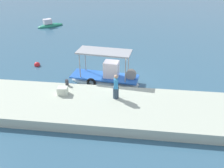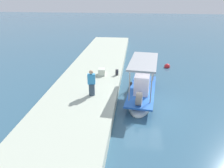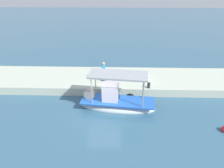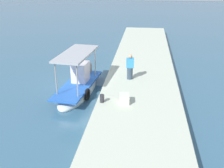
{
  "view_description": "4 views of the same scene",
  "coord_description": "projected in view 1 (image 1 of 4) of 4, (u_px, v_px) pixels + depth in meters",
  "views": [
    {
      "loc": [
        1.62,
        -16.48,
        8.78
      ],
      "look_at": [
        -0.22,
        -1.72,
        0.74
      ],
      "focal_mm": 37.63,
      "sensor_mm": 36.0,
      "label": 1
    },
    {
      "loc": [
        12.37,
        -0.8,
        6.8
      ],
      "look_at": [
        -0.64,
        -2.25,
        1.09
      ],
      "focal_mm": 34.6,
      "sensor_mm": 36.0,
      "label": 2
    },
    {
      "loc": [
        -0.96,
        12.99,
        8.48
      ],
      "look_at": [
        -0.5,
        -2.52,
        0.78
      ],
      "focal_mm": 34.24,
      "sensor_mm": 36.0,
      "label": 3
    },
    {
      "loc": [
        -16.63,
        -4.38,
        7.26
      ],
      "look_at": [
        -1.68,
        -2.5,
        1.03
      ],
      "focal_mm": 44.07,
      "sensor_mm": 36.0,
      "label": 4
    }
  ],
  "objects": [
    {
      "name": "mooring_bollard",
      "position": [
        67.0,
        83.0,
        16.8
      ],
      "size": [
        0.24,
        0.24,
        0.45
      ],
      "primitive_type": "cylinder",
      "color": "#2D2D33",
      "rests_on": "dock_quay"
    },
    {
      "name": "cargo_crate",
      "position": [
        63.0,
        91.0,
        15.73
      ],
      "size": [
        0.7,
        0.58,
        0.51
      ],
      "primitive_type": "cube",
      "rotation": [
        0.0,
        0.0,
        0.1
      ],
      "color": "silver",
      "rests_on": "dock_quay"
    },
    {
      "name": "fisherman_near_bollard",
      "position": [
        116.0,
        88.0,
        15.04
      ],
      "size": [
        0.42,
        0.51,
        1.67
      ],
      "color": "#334555",
      "rests_on": "dock_quay"
    },
    {
      "name": "main_fishing_boat",
      "position": [
        106.0,
        78.0,
        18.39
      ],
      "size": [
        5.62,
        2.26,
        3.03
      ],
      "color": "silver",
      "rests_on": "ground_plane"
    },
    {
      "name": "marker_buoy",
      "position": [
        37.0,
        65.0,
        21.5
      ],
      "size": [
        0.53,
        0.53,
        0.53
      ],
      "color": "red",
      "rests_on": "ground_plane"
    },
    {
      "name": "dock_quay",
      "position": [
        111.0,
        108.0,
        14.94
      ],
      "size": [
        36.0,
        4.63,
        0.66
      ],
      "primitive_type": "cube",
      "color": "#B7C1AC",
      "rests_on": "ground_plane"
    },
    {
      "name": "moored_boat_near",
      "position": [
        50.0,
        25.0,
        33.71
      ],
      "size": [
        3.64,
        3.42,
        1.36
      ],
      "color": "#248A69",
      "rests_on": "ground_plane"
    },
    {
      "name": "ground_plane",
      "position": [
        117.0,
        82.0,
        18.74
      ],
      "size": [
        120.0,
        120.0,
        0.0
      ],
      "primitive_type": "plane",
      "color": "#355F78"
    }
  ]
}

